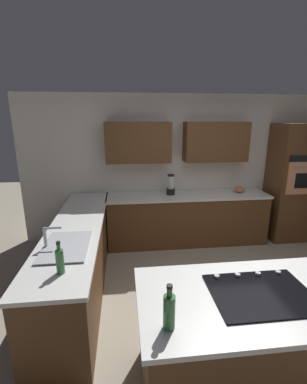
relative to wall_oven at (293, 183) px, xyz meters
The scene contains 15 objects.
ground_plane 2.74m from the wall_oven, 42.84° to the left, with size 14.00×14.00×0.00m, color #9E937F.
wall_back 1.98m from the wall_oven, ahead, with size 6.00×0.44×2.60m.
lower_cabinets_back 2.05m from the wall_oven, ahead, with size 2.80×0.60×0.86m, color brown.
countertop_back 1.96m from the wall_oven, ahead, with size 2.84×0.64×0.04m, color silver.
lower_cabinets_side 3.90m from the wall_oven, 17.62° to the left, with size 0.60×2.90×0.86m, color brown.
countertop_side 3.85m from the wall_oven, 17.62° to the left, with size 0.64×2.94×0.04m, color silver.
island_base 3.47m from the wall_oven, 53.27° to the left, with size 1.81×0.87×0.86m, color brown.
island_top 3.42m from the wall_oven, 53.27° to the left, with size 1.89×0.95×0.04m, color silver.
wall_oven is the anchor object (origin of this frame).
sink_unit 4.09m from the wall_oven, 25.92° to the left, with size 0.46×0.70×0.23m.
cooktop 3.42m from the wall_oven, 53.21° to the left, with size 0.76×0.56×0.03m.
blender 2.25m from the wall_oven, ahead, with size 0.15×0.15×0.36m.
mixing_bowl 1.01m from the wall_oven, ahead, with size 0.20×0.20×0.11m, color #CC724C.
dish_soap_bottle 4.27m from the wall_oven, 32.07° to the left, with size 0.07×0.07×0.29m.
oil_bottle 4.09m from the wall_oven, 46.87° to the left, with size 0.08×0.08×0.31m.
Camera 1 is at (1.20, 2.65, 2.19)m, focal length 24.83 mm.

